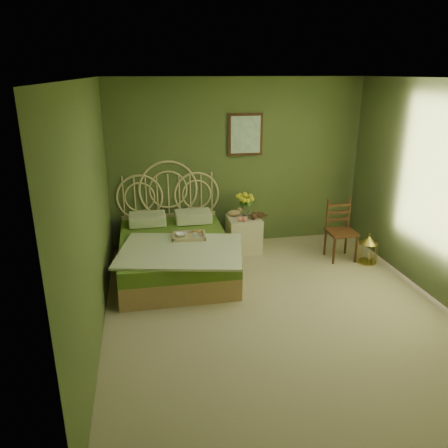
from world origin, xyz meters
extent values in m
plane|color=tan|center=(0.00, 0.00, 0.00)|extent=(4.50, 4.50, 0.00)
plane|color=silver|center=(0.00, 0.00, 2.60)|extent=(4.50, 4.50, 0.00)
plane|color=#44562D|center=(0.00, 2.25, 1.30)|extent=(4.00, 0.00, 4.00)
plane|color=#44562D|center=(-2.00, 0.00, 1.30)|extent=(0.00, 4.50, 4.50)
plane|color=#44562D|center=(2.00, 0.00, 1.30)|extent=(0.00, 4.50, 4.50)
cube|color=#371C0F|center=(0.12, 2.23, 1.75)|extent=(0.54, 0.03, 0.64)
cube|color=silver|center=(0.12, 2.21, 1.75)|extent=(0.46, 0.01, 0.56)
cube|color=tan|center=(-1.10, 1.23, 0.15)|extent=(1.47, 1.96, 0.29)
cube|color=olive|center=(-1.10, 1.23, 0.39)|extent=(1.47, 1.96, 0.20)
cube|color=beige|center=(-1.05, 0.79, 0.51)|extent=(1.76, 1.47, 0.03)
cube|color=beige|center=(-1.44, 1.92, 0.58)|extent=(0.54, 0.39, 0.16)
cube|color=beige|center=(-0.76, 1.92, 0.58)|extent=(0.54, 0.39, 0.16)
cube|color=beige|center=(-0.90, 1.20, 0.51)|extent=(0.48, 0.39, 0.04)
ellipsoid|color=#B77A38|center=(-0.78, 1.29, 0.56)|extent=(0.12, 0.07, 0.05)
cube|color=#F0E2C3|center=(0.02, 1.82, 0.27)|extent=(0.49, 0.49, 0.54)
cylinder|color=silver|center=(0.07, 1.94, 0.63)|extent=(0.10, 0.10, 0.18)
ellipsoid|color=tan|center=(-0.12, 1.92, 0.59)|extent=(0.21, 0.11, 0.10)
sphere|color=#F77260|center=(-0.08, 1.67, 0.58)|extent=(0.07, 0.07, 0.07)
sphere|color=#F77260|center=(-0.01, 1.65, 0.58)|extent=(0.07, 0.07, 0.07)
cube|color=#371C0F|center=(1.36, 1.24, 0.42)|extent=(0.40, 0.40, 0.04)
cylinder|color=#371C0F|center=(1.19, 1.07, 0.21)|extent=(0.03, 0.03, 0.42)
cylinder|color=#371C0F|center=(1.53, 1.07, 0.21)|extent=(0.03, 0.03, 0.42)
cylinder|color=#371C0F|center=(1.19, 1.41, 0.21)|extent=(0.03, 0.03, 0.42)
cylinder|color=#371C0F|center=(1.53, 1.41, 0.21)|extent=(0.03, 0.03, 0.42)
cube|color=#371C0F|center=(1.36, 1.41, 0.66)|extent=(0.34, 0.04, 0.47)
cylinder|color=gold|center=(1.70, 1.04, 0.01)|extent=(0.27, 0.27, 0.01)
cylinder|color=gold|center=(1.70, 1.04, 0.15)|extent=(0.27, 0.27, 0.30)
cone|color=gold|center=(1.70, 1.04, 0.36)|extent=(0.27, 0.27, 0.11)
imported|color=#381E0F|center=(0.20, 1.84, 0.55)|extent=(0.25, 0.27, 0.02)
imported|color=#472819|center=(0.20, 1.84, 0.57)|extent=(0.17, 0.22, 0.02)
imported|color=white|center=(-1.00, 1.25, 0.55)|extent=(0.15, 0.15, 0.04)
imported|color=white|center=(-0.82, 1.14, 0.56)|extent=(0.09, 0.09, 0.07)
camera|label=1|loc=(-1.47, -4.37, 2.66)|focal=35.00mm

